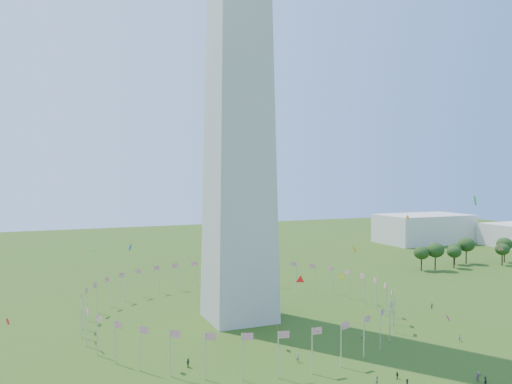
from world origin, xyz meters
TOP-DOWN VIEW (x-y plane):
  - washington_monument at (0.00, 50.00)m, footprint 16.80×16.80m
  - flag_ring at (-0.00, 50.00)m, footprint 80.24×80.24m
  - gov_building_east_a at (150.00, 150.00)m, footprint 50.00×30.00m
  - kites_aloft at (13.00, 23.50)m, footprint 117.43×66.30m
  - tree_line_east at (114.80, 85.33)m, footprint 53.65×15.58m

SIDE VIEW (x-z plane):
  - flag_ring at x=0.00m, z-range 0.00..9.00m
  - tree_line_east at x=114.80m, z-range -0.49..10.67m
  - gov_building_east_a at x=150.00m, z-range 0.00..16.00m
  - kites_aloft at x=13.00m, z-range -0.11..35.12m
  - washington_monument at x=0.00m, z-range 0.00..169.00m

